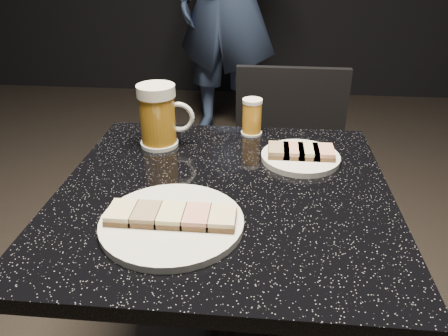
{
  "coord_description": "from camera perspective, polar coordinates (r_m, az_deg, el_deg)",
  "views": [
    {
      "loc": [
        0.07,
        -0.79,
        1.22
      ],
      "look_at": [
        0.0,
        0.0,
        0.8
      ],
      "focal_mm": 35.0,
      "sensor_mm": 36.0,
      "label": 1
    }
  ],
  "objects": [
    {
      "name": "beer_mug",
      "position": [
        1.1,
        -8.5,
        6.75
      ],
      "size": [
        0.14,
        0.1,
        0.16
      ],
      "color": "white",
      "rests_on": "table"
    },
    {
      "name": "plate_small",
      "position": [
        1.06,
        9.94,
        1.36
      ],
      "size": [
        0.19,
        0.19,
        0.01
      ],
      "primitive_type": "cylinder",
      "color": "white",
      "rests_on": "table"
    },
    {
      "name": "table",
      "position": [
        1.07,
        0.0,
        -14.02
      ],
      "size": [
        0.7,
        0.7,
        0.75
      ],
      "color": "black",
      "rests_on": "floor"
    },
    {
      "name": "plate_large",
      "position": [
        0.81,
        -6.81,
        -7.12
      ],
      "size": [
        0.26,
        0.26,
        0.01
      ],
      "primitive_type": "cylinder",
      "color": "silver",
      "rests_on": "table"
    },
    {
      "name": "chair",
      "position": [
        1.49,
        8.24,
        -1.67
      ],
      "size": [
        0.37,
        0.37,
        0.85
      ],
      "color": "black",
      "rests_on": "floor"
    },
    {
      "name": "beer_tumbler",
      "position": [
        1.17,
        3.68,
        6.67
      ],
      "size": [
        0.06,
        0.06,
        0.1
      ],
      "color": "silver",
      "rests_on": "table"
    },
    {
      "name": "canapes_on_plate_small",
      "position": [
        1.05,
        10.02,
        2.16
      ],
      "size": [
        0.15,
        0.07,
        0.02
      ],
      "color": "#4C3521",
      "rests_on": "plate_small"
    },
    {
      "name": "canapes_on_plate_large",
      "position": [
        0.8,
        -6.87,
        -6.16
      ],
      "size": [
        0.24,
        0.07,
        0.02
      ],
      "color": "#4C3521",
      "rests_on": "plate_large"
    }
  ]
}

